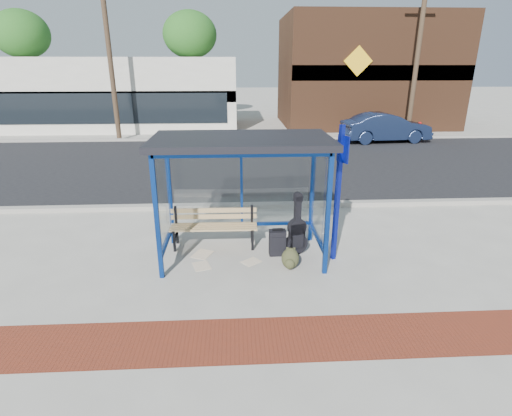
{
  "coord_description": "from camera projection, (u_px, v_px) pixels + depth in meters",
  "views": [
    {
      "loc": [
        -0.13,
        -7.27,
        3.69
      ],
      "look_at": [
        0.27,
        0.2,
        0.97
      ],
      "focal_mm": 28.0,
      "sensor_mm": 36.0,
      "label": 1
    }
  ],
  "objects": [
    {
      "name": "brick_paver_strip",
      "position": [
        247.0,
        340.0,
        5.65
      ],
      "size": [
        60.0,
        1.0,
        0.01
      ],
      "primitive_type": "cube",
      "color": "maroon",
      "rests_on": "ground"
    },
    {
      "name": "suitcase",
      "position": [
        277.0,
        243.0,
        8.07
      ],
      "size": [
        0.34,
        0.23,
        0.58
      ],
      "rotation": [
        0.0,
        0.0,
        0.03
      ],
      "color": "black",
      "rests_on": "ground"
    },
    {
      "name": "far_sidewalk",
      "position": [
        237.0,
        134.0,
        22.16
      ],
      "size": [
        60.0,
        4.0,
        0.01
      ],
      "primitive_type": "cube",
      "color": "#B2ADA0",
      "rests_on": "ground"
    },
    {
      "name": "backpack",
      "position": [
        290.0,
        259.0,
        7.56
      ],
      "size": [
        0.38,
        0.35,
        0.4
      ],
      "rotation": [
        0.0,
        0.0,
        -0.21
      ],
      "color": "#2F311B",
      "rests_on": "ground"
    },
    {
      "name": "storefront_white",
      "position": [
        85.0,
        93.0,
        23.83
      ],
      "size": [
        18.0,
        6.04,
        4.0
      ],
      "color": "silver",
      "rests_on": "ground"
    },
    {
      "name": "parked_car",
      "position": [
        386.0,
        128.0,
        19.68
      ],
      "size": [
        4.39,
        1.86,
        1.41
      ],
      "primitive_type": "imported",
      "rotation": [
        0.0,
        0.0,
        1.66
      ],
      "color": "#16223F",
      "rests_on": "ground"
    },
    {
      "name": "street_asphalt",
      "position": [
        238.0,
        163.0,
        15.6
      ],
      "size": [
        60.0,
        10.0,
        0.0
      ],
      "primitive_type": "cube",
      "color": "black",
      "rests_on": "ground"
    },
    {
      "name": "guitar_bag",
      "position": [
        297.0,
        233.0,
        8.07
      ],
      "size": [
        0.47,
        0.25,
        1.24
      ],
      "rotation": [
        0.0,
        0.0,
        0.29
      ],
      "color": "black",
      "rests_on": "ground"
    },
    {
      "name": "utility_pole_west",
      "position": [
        110.0,
        54.0,
        18.96
      ],
      "size": [
        1.6,
        0.24,
        8.0
      ],
      "color": "#4C3826",
      "rests_on": "ground"
    },
    {
      "name": "sign_post",
      "position": [
        338.0,
        187.0,
        7.5
      ],
      "size": [
        0.17,
        0.32,
        2.66
      ],
      "rotation": [
        0.0,
        0.0,
        0.38
      ],
      "color": "navy",
      "rests_on": "ground"
    },
    {
      "name": "bench",
      "position": [
        214.0,
        224.0,
        8.42
      ],
      "size": [
        1.83,
        0.47,
        0.86
      ],
      "rotation": [
        0.0,
        0.0,
        -0.01
      ],
      "color": "black",
      "rests_on": "ground"
    },
    {
      "name": "curb_far",
      "position": [
        237.0,
        139.0,
        20.36
      ],
      "size": [
        60.0,
        0.25,
        0.12
      ],
      "primitive_type": "cube",
      "color": "gray",
      "rests_on": "ground"
    },
    {
      "name": "tree_left",
      "position": [
        21.0,
        35.0,
        26.17
      ],
      "size": [
        3.6,
        3.6,
        7.03
      ],
      "color": "#4C3826",
      "rests_on": "ground"
    },
    {
      "name": "bus_shelter",
      "position": [
        242.0,
        155.0,
        7.45
      ],
      "size": [
        3.3,
        1.8,
        2.42
      ],
      "color": "navy",
      "rests_on": "ground"
    },
    {
      "name": "tree_right",
      "position": [
        416.0,
        36.0,
        27.5
      ],
      "size": [
        3.6,
        3.6,
        7.03
      ],
      "color": "#4C3826",
      "rests_on": "ground"
    },
    {
      "name": "curb_near",
      "position": [
        241.0,
        206.0,
        10.79
      ],
      "size": [
        60.0,
        0.25,
        0.12
      ],
      "primitive_type": "cube",
      "color": "gray",
      "rests_on": "ground"
    },
    {
      "name": "utility_pole_east",
      "position": [
        418.0,
        54.0,
        19.72
      ],
      "size": [
        1.6,
        0.24,
        8.0
      ],
      "color": "#4C3826",
      "rests_on": "ground"
    },
    {
      "name": "ground",
      "position": [
        243.0,
        256.0,
        8.09
      ],
      "size": [
        120.0,
        120.0,
        0.0
      ],
      "primitive_type": "plane",
      "color": "#B2ADA0",
      "rests_on": "ground"
    },
    {
      "name": "fire_hydrant",
      "position": [
        419.0,
        128.0,
        21.49
      ],
      "size": [
        0.33,
        0.22,
        0.73
      ],
      "rotation": [
        0.0,
        0.0,
        -0.42
      ],
      "color": "red",
      "rests_on": "ground"
    },
    {
      "name": "newspaper_b",
      "position": [
        202.0,
        266.0,
        7.7
      ],
      "size": [
        0.41,
        0.46,
        0.01
      ],
      "primitive_type": "cube",
      "rotation": [
        0.0,
        0.0,
        -1.27
      ],
      "color": "white",
      "rests_on": "ground"
    },
    {
      "name": "newspaper_a",
      "position": [
        202.0,
        254.0,
        8.17
      ],
      "size": [
        0.49,
        0.53,
        0.01
      ],
      "primitive_type": "cube",
      "rotation": [
        0.0,
        0.0,
        1.15
      ],
      "color": "white",
      "rests_on": "ground"
    },
    {
      "name": "tree_mid",
      "position": [
        190.0,
        35.0,
        26.72
      ],
      "size": [
        3.6,
        3.6,
        7.03
      ],
      "color": "#4C3826",
      "rests_on": "ground"
    },
    {
      "name": "storefront_brown",
      "position": [
        364.0,
        72.0,
        24.76
      ],
      "size": [
        10.0,
        7.08,
        6.4
      ],
      "color": "#59331E",
      "rests_on": "ground"
    },
    {
      "name": "newspaper_c",
      "position": [
        251.0,
        262.0,
        7.86
      ],
      "size": [
        0.44,
        0.43,
        0.01
      ],
      "primitive_type": "cube",
      "rotation": [
        0.0,
        0.0,
        0.64
      ],
      "color": "white",
      "rests_on": "ground"
    }
  ]
}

